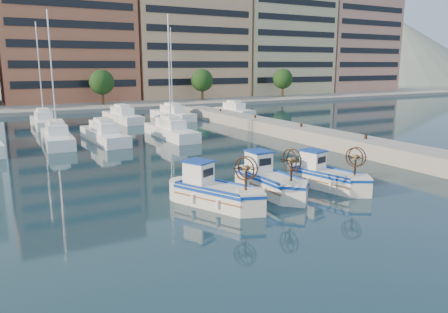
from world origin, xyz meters
TOP-DOWN VIEW (x-y plane):
  - ground at (0.00, 0.00)m, footprint 300.00×300.00m
  - quay at (13.00, 8.00)m, footprint 3.00×60.00m
  - waterfront at (9.23, 65.04)m, footprint 180.00×40.00m
  - hill_east at (140.00, 110.00)m, footprint 160.00×160.00m
  - yacht_marina at (-3.52, 27.83)m, footprint 36.36×23.29m
  - fishing_boat_a at (-3.49, 0.35)m, footprint 3.37×4.55m
  - fishing_boat_b at (0.15, 0.80)m, footprint 1.88×4.49m
  - fishing_boat_c at (3.64, 0.08)m, footprint 2.59×4.32m

SIDE VIEW (x-z plane):
  - ground at x=0.00m, z-range 0.00..0.00m
  - hill_east at x=140.00m, z-range -25.00..25.00m
  - yacht_marina at x=-3.52m, z-range -5.22..6.28m
  - quay at x=13.00m, z-range 0.00..1.20m
  - fishing_boat_c at x=3.64m, z-range -0.59..2.03m
  - fishing_boat_a at x=-3.49m, z-range -0.61..2.12m
  - fishing_boat_b at x=0.15m, z-range -0.63..2.16m
  - waterfront at x=9.23m, z-range -1.70..23.90m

